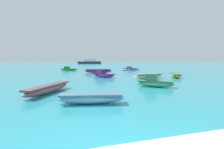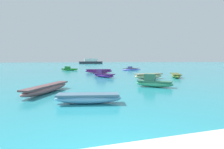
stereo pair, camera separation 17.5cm
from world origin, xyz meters
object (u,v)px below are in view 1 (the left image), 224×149
at_px(moored_boat_0, 149,76).
at_px(moored_boat_4, 48,88).
at_px(moored_boat_3, 103,74).
at_px(distant_ferry, 89,62).
at_px(moored_boat_2, 176,75).
at_px(moored_boat_6, 131,69).
at_px(moored_boat_7, 68,69).
at_px(moored_boat_8, 91,98).
at_px(moored_boat_5, 98,71).
at_px(moored_boat_1, 155,82).

bearing_deg(moored_boat_0, moored_boat_4, -159.61).
height_order(moored_boat_3, distant_ferry, distant_ferry).
height_order(moored_boat_2, moored_boat_6, moored_boat_6).
bearing_deg(moored_boat_4, moored_boat_0, -31.98).
relative_size(moored_boat_6, moored_boat_7, 1.26).
xyz_separation_m(moored_boat_8, distant_ferry, (11.22, 68.38, 0.67)).
distance_m(moored_boat_4, distant_ferry, 66.84).
height_order(moored_boat_5, moored_boat_7, moored_boat_7).
xyz_separation_m(moored_boat_0, distant_ferry, (4.71, 61.10, 0.62)).
bearing_deg(moored_boat_5, moored_boat_1, -71.80).
xyz_separation_m(moored_boat_6, distant_ferry, (1.14, 48.44, 0.69)).
bearing_deg(moored_boat_8, moored_boat_5, 89.38).
bearing_deg(moored_boat_0, moored_boat_2, 1.11).
distance_m(moored_boat_7, distant_ferry, 47.37).
height_order(moored_boat_0, moored_boat_3, moored_boat_3).
bearing_deg(moored_boat_7, moored_boat_8, -66.41).
bearing_deg(moored_boat_0, moored_boat_5, 100.37).
distance_m(moored_boat_5, moored_boat_8, 16.12).
xyz_separation_m(moored_boat_4, moored_boat_5, (5.43, 12.88, 0.04)).
bearing_deg(moored_boat_6, moored_boat_8, -57.55).
distance_m(moored_boat_4, moored_boat_8, 3.30).
bearing_deg(moored_boat_6, distant_ferry, 147.90).
height_order(moored_boat_1, moored_boat_8, moored_boat_1).
relative_size(moored_boat_0, moored_boat_7, 1.05).
bearing_deg(moored_boat_4, moored_boat_1, -58.54).
xyz_separation_m(moored_boat_3, moored_boat_5, (0.74, 5.75, -0.01)).
relative_size(moored_boat_2, distant_ferry, 0.29).
relative_size(moored_boat_1, moored_boat_6, 0.63).
xyz_separation_m(moored_boat_3, moored_boat_4, (-4.69, -7.14, -0.04)).
height_order(moored_boat_8, distant_ferry, distant_ferry).
bearing_deg(moored_boat_7, moored_boat_2, -32.61).
xyz_separation_m(moored_boat_1, distant_ferry, (6.62, 65.36, 0.60)).
distance_m(moored_boat_3, distant_ferry, 59.02).
bearing_deg(moored_boat_8, moored_boat_7, 102.06).
height_order(moored_boat_1, moored_boat_7, moored_boat_1).
relative_size(moored_boat_2, moored_boat_4, 0.80).
relative_size(moored_boat_2, moored_boat_5, 0.80).
distance_m(moored_boat_2, moored_boat_7, 17.35).
bearing_deg(moored_boat_4, moored_boat_3, -3.76).
distance_m(moored_boat_0, moored_boat_6, 13.15).
bearing_deg(moored_boat_8, moored_boat_3, 86.08).
bearing_deg(distant_ferry, moored_boat_0, -94.41).
xyz_separation_m(moored_boat_5, moored_boat_7, (-3.47, 6.62, -0.04)).
height_order(moored_boat_2, moored_boat_8, moored_boat_8).
bearing_deg(distant_ferry, moored_boat_2, -91.41).
distance_m(moored_boat_1, moored_boat_4, 6.33).
xyz_separation_m(moored_boat_2, moored_boat_8, (-9.73, -7.80, 0.01)).
relative_size(moored_boat_3, moored_boat_6, 0.80).
height_order(moored_boat_6, moored_boat_7, moored_boat_7).
bearing_deg(moored_boat_3, moored_boat_6, 116.47).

